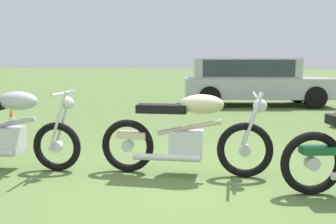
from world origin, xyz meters
TOP-DOWN VIEW (x-y plane):
  - ground_plane at (0.00, 0.00)m, footprint 120.00×120.00m
  - motorcycle_silver at (-2.27, -0.13)m, footprint 1.98×0.76m
  - motorcycle_cream at (-0.02, 0.32)m, footprint 2.08×0.72m
  - car_silver at (-0.06, 8.03)m, footprint 4.73×2.92m
  - traffic_cone at (-3.81, 1.82)m, footprint 0.25×0.25m

SIDE VIEW (x-z plane):
  - ground_plane at x=0.00m, z-range 0.00..0.00m
  - traffic_cone at x=-3.81m, z-range -0.02..0.51m
  - motorcycle_cream at x=-0.02m, z-range -0.02..1.00m
  - motorcycle_silver at x=-2.27m, z-range -0.01..1.00m
  - car_silver at x=-0.06m, z-range 0.12..1.55m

